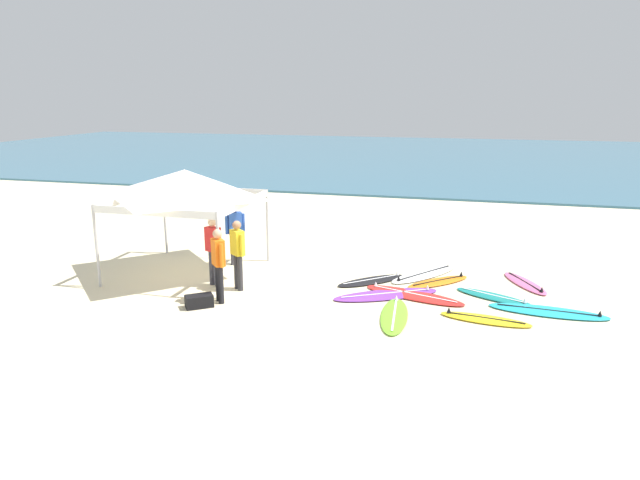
# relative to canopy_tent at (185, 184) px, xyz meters

# --- Properties ---
(ground_plane) EXTENTS (80.00, 80.00, 0.00)m
(ground_plane) POSITION_rel_canopy_tent_xyz_m (3.15, -1.05, -2.39)
(ground_plane) COLOR beige
(sea) EXTENTS (80.00, 36.00, 0.10)m
(sea) POSITION_rel_canopy_tent_xyz_m (3.15, 30.60, -2.34)
(sea) COLOR #386B84
(sea) RESTS_ON ground
(canopy_tent) EXTENTS (3.33, 3.33, 2.75)m
(canopy_tent) POSITION_rel_canopy_tent_xyz_m (0.00, 0.00, 0.00)
(canopy_tent) COLOR #B7B7BC
(canopy_tent) RESTS_ON ground
(surfboard_red) EXTENTS (2.55, 1.40, 0.19)m
(surfboard_red) POSITION_rel_canopy_tent_xyz_m (5.92, -0.29, -2.35)
(surfboard_red) COLOR red
(surfboard_red) RESTS_ON ground
(surfboard_teal) EXTENTS (1.86, 1.24, 0.19)m
(surfboard_teal) POSITION_rel_canopy_tent_xyz_m (7.73, 0.09, -2.35)
(surfboard_teal) COLOR #19847F
(surfboard_teal) RESTS_ON ground
(surfboard_yellow) EXTENTS (1.93, 0.77, 0.19)m
(surfboard_yellow) POSITION_rel_canopy_tent_xyz_m (7.53, -1.40, -2.35)
(surfboard_yellow) COLOR yellow
(surfboard_yellow) RESTS_ON ground
(surfboard_cyan) EXTENTS (2.53, 0.86, 0.19)m
(surfboard_cyan) POSITION_rel_canopy_tent_xyz_m (8.86, -0.58, -2.35)
(surfboard_cyan) COLOR #23B2CC
(surfboard_cyan) RESTS_ON ground
(surfboard_pink) EXTENTS (1.24, 1.84, 0.19)m
(surfboard_pink) POSITION_rel_canopy_tent_xyz_m (8.51, 1.31, -2.35)
(surfboard_pink) COLOR pink
(surfboard_pink) RESTS_ON ground
(surfboard_lime) EXTENTS (0.76, 2.16, 0.19)m
(surfboard_lime) POSITION_rel_canopy_tent_xyz_m (5.66, -1.69, -2.35)
(surfboard_lime) COLOR #7AD12D
(surfboard_lime) RESTS_ON ground
(surfboard_black) EXTENTS (1.78, 1.69, 0.19)m
(surfboard_black) POSITION_rel_canopy_tent_xyz_m (4.78, 0.52, -2.35)
(surfboard_black) COLOR black
(surfboard_black) RESTS_ON ground
(surfboard_purple) EXTENTS (2.58, 1.91, 0.19)m
(surfboard_purple) POSITION_rel_canopy_tent_xyz_m (5.30, -0.43, -2.35)
(surfboard_purple) COLOR purple
(surfboard_purple) RESTS_ON ground
(surfboard_white) EXTENTS (1.89, 2.29, 0.19)m
(surfboard_white) POSITION_rel_canopy_tent_xyz_m (6.01, 1.39, -2.35)
(surfboard_white) COLOR white
(surfboard_white) RESTS_ON ground
(surfboard_orange) EXTENTS (1.68, 1.65, 0.19)m
(surfboard_orange) POSITION_rel_canopy_tent_xyz_m (6.42, 0.87, -2.35)
(surfboard_orange) COLOR orange
(surfboard_orange) RESTS_ON ground
(person_blue) EXTENTS (0.46, 0.39, 1.71)m
(person_blue) POSITION_rel_canopy_tent_xyz_m (0.87, 1.04, -1.40)
(person_blue) COLOR #383842
(person_blue) RESTS_ON ground
(person_yellow) EXTENTS (0.44, 0.40, 1.71)m
(person_yellow) POSITION_rel_canopy_tent_xyz_m (1.77, -0.90, -1.40)
(person_yellow) COLOR #2D2D33
(person_yellow) RESTS_ON ground
(person_orange) EXTENTS (0.40, 0.43, 1.71)m
(person_orange) POSITION_rel_canopy_tent_xyz_m (1.70, -1.82, -1.40)
(person_orange) COLOR black
(person_orange) RESTS_ON ground
(person_red) EXTENTS (0.52, 0.34, 1.71)m
(person_red) POSITION_rel_canopy_tent_xyz_m (1.07, -0.76, -1.40)
(person_red) COLOR #383842
(person_red) RESTS_ON ground
(gear_bag_near_tent) EXTENTS (0.67, 0.62, 0.28)m
(gear_bag_near_tent) POSITION_rel_canopy_tent_xyz_m (1.38, -2.23, -2.25)
(gear_bag_near_tent) COLOR black
(gear_bag_near_tent) RESTS_ON ground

